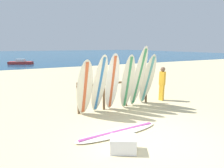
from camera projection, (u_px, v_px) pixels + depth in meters
The scene contains 13 objects.
ground_plane at pixel (157, 142), 4.73m from camera, with size 120.00×120.00×0.00m, color beige.
ocean_water at pixel (29, 54), 55.34m from camera, with size 120.00×80.00×0.01m, color navy.
surfboard_rack at pixel (115, 90), 7.20m from camera, with size 3.13×0.09×1.16m.
surfboard_leaning_far_left at pixel (85, 88), 6.24m from camera, with size 0.61×0.72×2.02m.
surfboard_leaning_left at pixel (99, 85), 6.43m from camera, with size 0.60×0.92×2.18m.
surfboard_leaning_center_left at pixel (112, 83), 6.73m from camera, with size 0.58×0.78×2.20m.
surfboard_leaning_center at pixel (128, 82), 6.93m from camera, with size 0.54×0.63×2.15m.
surfboard_leaning_center_right at pixel (139, 77), 7.14m from camera, with size 0.61×0.86×2.45m.
surfboard_leaning_right at pixel (148, 80), 7.48m from camera, with size 0.58×0.85×2.14m.
surfboard_lying_on_sand at pixel (118, 132), 5.18m from camera, with size 2.55×0.59×0.08m.
beachgoer_standing at pixel (162, 82), 8.17m from camera, with size 0.22×0.28×1.53m.
small_boat_offshore at pixel (21, 62), 24.56m from camera, with size 3.19×2.08×0.71m.
cooler_box at pixel (123, 144), 4.27m from camera, with size 0.60×0.40×0.36m, color white.
Camera 1 is at (-2.99, -3.33, 2.43)m, focal length 29.26 mm.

